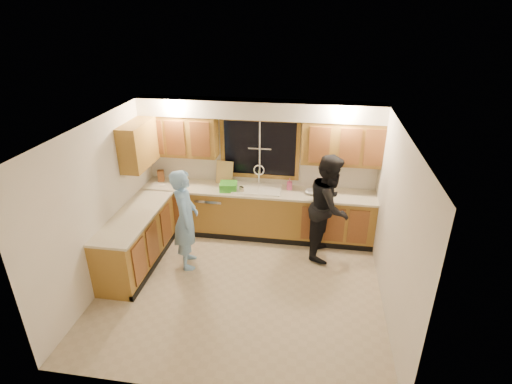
% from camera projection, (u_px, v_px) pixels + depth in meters
% --- Properties ---
extents(floor, '(4.20, 4.20, 0.00)m').
position_uv_depth(floor, '(241.00, 286.00, 6.15)').
color(floor, '#BAAB8F').
rests_on(floor, ground).
extents(ceiling, '(4.20, 4.20, 0.00)m').
position_uv_depth(ceiling, '(238.00, 129.00, 5.09)').
color(ceiling, silver).
extents(wall_back, '(4.20, 0.00, 4.20)m').
position_uv_depth(wall_back, '(260.00, 166.00, 7.32)').
color(wall_back, white).
rests_on(wall_back, ground).
extents(wall_left, '(0.00, 3.80, 3.80)m').
position_uv_depth(wall_left, '(101.00, 205.00, 5.91)').
color(wall_left, white).
rests_on(wall_left, ground).
extents(wall_right, '(0.00, 3.80, 3.80)m').
position_uv_depth(wall_right, '(394.00, 227.00, 5.33)').
color(wall_right, white).
rests_on(wall_right, ground).
extents(base_cabinets_back, '(4.20, 0.60, 0.88)m').
position_uv_depth(base_cabinets_back, '(257.00, 213.00, 7.39)').
color(base_cabinets_back, '#A2762F').
rests_on(base_cabinets_back, ground).
extents(base_cabinets_left, '(0.60, 1.90, 0.88)m').
position_uv_depth(base_cabinets_left, '(137.00, 241.00, 6.53)').
color(base_cabinets_left, '#A2762F').
rests_on(base_cabinets_left, ground).
extents(countertop_back, '(4.20, 0.63, 0.04)m').
position_uv_depth(countertop_back, '(257.00, 191.00, 7.19)').
color(countertop_back, beige).
rests_on(countertop_back, base_cabinets_back).
extents(countertop_left, '(0.63, 1.90, 0.04)m').
position_uv_depth(countertop_left, '(134.00, 216.00, 6.33)').
color(countertop_left, beige).
rests_on(countertop_left, base_cabinets_left).
extents(upper_cabinets_left, '(1.35, 0.33, 0.75)m').
position_uv_depth(upper_cabinets_left, '(180.00, 135.00, 7.13)').
color(upper_cabinets_left, '#A2762F').
rests_on(upper_cabinets_left, wall_back).
extents(upper_cabinets_right, '(1.35, 0.33, 0.75)m').
position_uv_depth(upper_cabinets_right, '(342.00, 143.00, 6.73)').
color(upper_cabinets_right, '#A2762F').
rests_on(upper_cabinets_right, wall_back).
extents(upper_cabinets_return, '(0.33, 0.90, 0.75)m').
position_uv_depth(upper_cabinets_return, '(138.00, 145.00, 6.65)').
color(upper_cabinets_return, '#A2762F').
rests_on(upper_cabinets_return, wall_left).
extents(soffit, '(4.20, 0.35, 0.30)m').
position_uv_depth(soffit, '(259.00, 109.00, 6.70)').
color(soffit, white).
rests_on(soffit, wall_back).
extents(window_frame, '(1.44, 0.03, 1.14)m').
position_uv_depth(window_frame, '(260.00, 148.00, 7.16)').
color(window_frame, black).
rests_on(window_frame, wall_back).
extents(sink, '(0.86, 0.52, 0.57)m').
position_uv_depth(sink, '(257.00, 192.00, 7.22)').
color(sink, white).
rests_on(sink, countertop_back).
extents(dishwasher, '(0.60, 0.56, 0.82)m').
position_uv_depth(dishwasher, '(213.00, 211.00, 7.52)').
color(dishwasher, white).
rests_on(dishwasher, floor).
extents(stove, '(0.58, 0.75, 0.90)m').
position_uv_depth(stove, '(121.00, 260.00, 6.01)').
color(stove, white).
rests_on(stove, floor).
extents(man, '(0.56, 0.70, 1.69)m').
position_uv_depth(man, '(186.00, 219.00, 6.34)').
color(man, '#7AAEE6').
rests_on(man, floor).
extents(woman, '(0.84, 0.99, 1.81)m').
position_uv_depth(woman, '(329.00, 207.00, 6.61)').
color(woman, black).
rests_on(woman, floor).
extents(knife_block, '(0.14, 0.12, 0.21)m').
position_uv_depth(knife_block, '(161.00, 176.00, 7.50)').
color(knife_block, brown).
rests_on(knife_block, countertop_back).
extents(cutting_board, '(0.34, 0.16, 0.43)m').
position_uv_depth(cutting_board, '(225.00, 173.00, 7.35)').
color(cutting_board, tan).
rests_on(cutting_board, countertop_back).
extents(dish_crate, '(0.33, 0.32, 0.14)m').
position_uv_depth(dish_crate, '(228.00, 186.00, 7.14)').
color(dish_crate, green).
rests_on(dish_crate, countertop_back).
extents(soap_bottle, '(0.10, 0.10, 0.21)m').
position_uv_depth(soap_bottle, '(290.00, 184.00, 7.15)').
color(soap_bottle, '#D7528D').
rests_on(soap_bottle, countertop_back).
extents(bowl, '(0.25, 0.25, 0.06)m').
position_uv_depth(bowl, '(312.00, 192.00, 7.02)').
color(bowl, silver).
rests_on(bowl, countertop_back).
extents(can_left, '(0.07, 0.07, 0.11)m').
position_uv_depth(can_left, '(241.00, 189.00, 7.06)').
color(can_left, '#B7A98D').
rests_on(can_left, countertop_back).
extents(can_right, '(0.08, 0.08, 0.11)m').
position_uv_depth(can_right, '(242.00, 190.00, 7.04)').
color(can_right, '#B7A98D').
rests_on(can_right, countertop_back).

